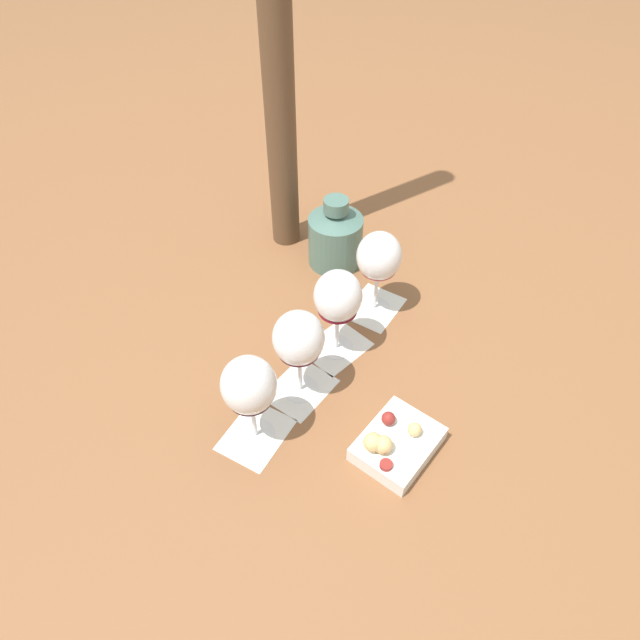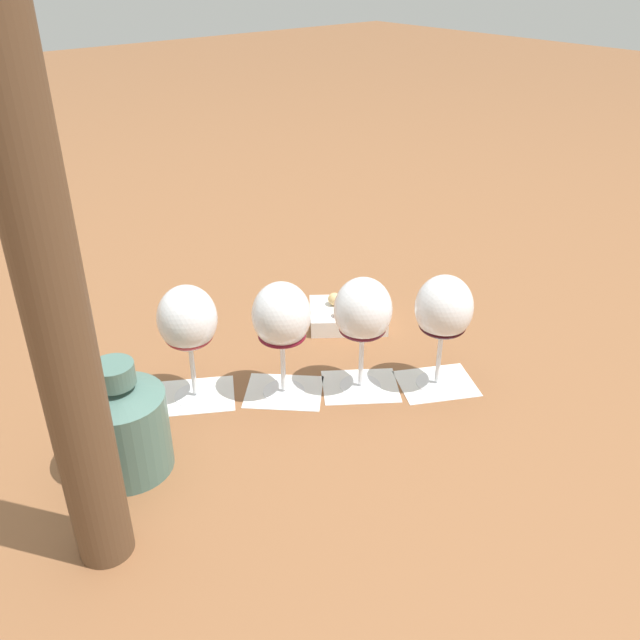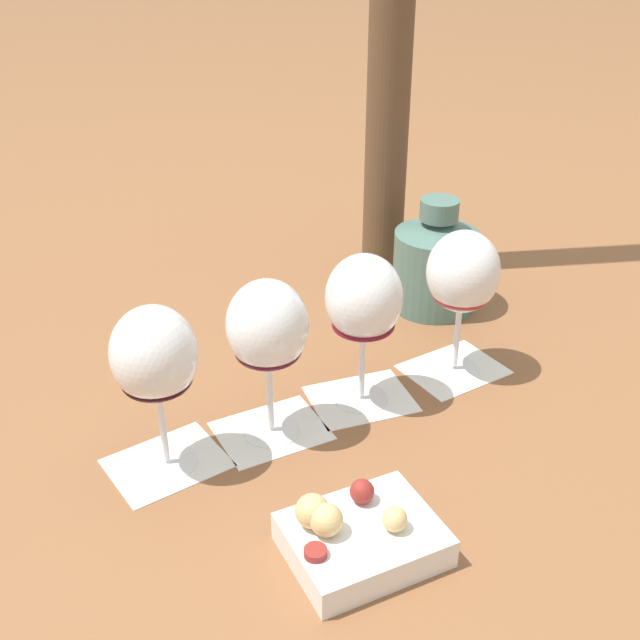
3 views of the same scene
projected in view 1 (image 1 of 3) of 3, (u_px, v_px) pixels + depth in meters
ground_plane at (318, 366)px, 1.08m from camera, size 8.00×8.00×0.00m
tasting_card_0 at (374, 307)px, 1.19m from camera, size 0.14×0.15×0.00m
tasting_card_1 at (336, 347)px, 1.11m from camera, size 0.15×0.15×0.00m
tasting_card_2 at (301, 389)px, 1.04m from camera, size 0.15×0.15×0.00m
tasting_card_3 at (256, 435)px, 0.98m from camera, size 0.14×0.15×0.00m
wine_glass_0 at (379, 260)px, 1.10m from camera, size 0.09×0.09×0.19m
wine_glass_1 at (338, 299)px, 1.02m from camera, size 0.09×0.09×0.19m
wine_glass_2 at (299, 341)px, 0.95m from camera, size 0.09×0.09×0.19m
wine_glass_3 at (249, 388)px, 0.88m from camera, size 0.09×0.09×0.19m
ceramic_vase at (335, 236)px, 1.25m from camera, size 0.12×0.12×0.16m
snack_dish at (396, 443)px, 0.94m from camera, size 0.17×0.18×0.06m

